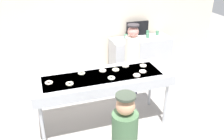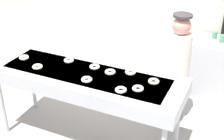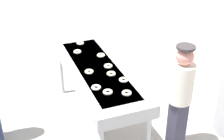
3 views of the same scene
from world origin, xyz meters
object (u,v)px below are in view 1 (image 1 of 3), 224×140
(paper_cup_3, at_px, (126,36))
(sugar_donut_9, at_px, (137,75))
(sugar_donut_7, at_px, (143,66))
(paper_cup_0, at_px, (147,33))
(paper_cup_2, at_px, (157,33))
(prep_counter, at_px, (140,54))
(sugar_donut_3, at_px, (103,71))
(menu_display, at_px, (137,28))
(sugar_donut_5, at_px, (81,73))
(sugar_donut_8, at_px, (111,78))
(sugar_donut_2, at_px, (143,71))
(paper_cup_1, at_px, (132,37))
(fryer_conveyor, at_px, (103,80))
(sugar_donut_0, at_px, (49,83))
(sugar_donut_6, at_px, (116,70))
(sugar_donut_4, at_px, (125,66))
(paper_cup_4, at_px, (148,36))
(sugar_donut_1, at_px, (70,84))
(worker_baker, at_px, (132,56))

(paper_cup_3, bearing_deg, sugar_donut_9, -106.26)
(sugar_donut_7, bearing_deg, paper_cup_0, 62.55)
(paper_cup_2, bearing_deg, prep_counter, -166.87)
(sugar_donut_3, height_order, paper_cup_3, sugar_donut_3)
(sugar_donut_9, xyz_separation_m, menu_display, (1.04, 2.40, 0.06))
(sugar_donut_5, bearing_deg, sugar_donut_8, -37.03)
(sugar_donut_2, xyz_separation_m, paper_cup_1, (0.62, 2.03, -0.08))
(fryer_conveyor, relative_size, sugar_donut_0, 18.95)
(sugar_donut_8, bearing_deg, sugar_donut_6, 58.45)
(fryer_conveyor, bearing_deg, sugar_donut_4, 23.11)
(paper_cup_4, bearing_deg, sugar_donut_1, -138.90)
(sugar_donut_8, relative_size, paper_cup_1, 1.09)
(sugar_donut_6, height_order, paper_cup_3, sugar_donut_6)
(sugar_donut_4, relative_size, sugar_donut_8, 1.00)
(sugar_donut_8, height_order, paper_cup_4, sugar_donut_8)
(sugar_donut_5, height_order, sugar_donut_6, same)
(fryer_conveyor, xyz_separation_m, paper_cup_4, (1.78, 1.93, 0.04))
(fryer_conveyor, height_order, prep_counter, fryer_conveyor)
(sugar_donut_0, relative_size, sugar_donut_6, 1.00)
(paper_cup_2, bearing_deg, paper_cup_3, -178.54)
(prep_counter, relative_size, paper_cup_2, 13.51)
(worker_baker, distance_m, paper_cup_3, 1.20)
(sugar_donut_9, xyz_separation_m, paper_cup_1, (0.78, 2.13, -0.08))
(sugar_donut_7, bearing_deg, worker_baker, 83.08)
(fryer_conveyor, relative_size, sugar_donut_5, 18.95)
(paper_cup_3, distance_m, menu_display, 0.44)
(fryer_conveyor, xyz_separation_m, sugar_donut_1, (-0.59, -0.14, 0.11))
(sugar_donut_4, distance_m, menu_display, 2.26)
(paper_cup_3, height_order, menu_display, menu_display)
(sugar_donut_0, xyz_separation_m, paper_cup_2, (3.03, 2.05, -0.08))
(sugar_donut_4, xyz_separation_m, prep_counter, (1.09, 1.72, -0.59))
(sugar_donut_2, relative_size, sugar_donut_7, 1.00)
(sugar_donut_6, bearing_deg, paper_cup_4, 50.45)
(sugar_donut_0, xyz_separation_m, sugar_donut_7, (1.73, 0.12, 0.00))
(sugar_donut_0, height_order, sugar_donut_6, same)
(sugar_donut_9, bearing_deg, menu_display, 66.61)
(paper_cup_1, distance_m, menu_display, 0.39)
(sugar_donut_5, xyz_separation_m, worker_baker, (1.25, 0.70, -0.13))
(sugar_donut_0, height_order, paper_cup_3, sugar_donut_0)
(sugar_donut_8, height_order, paper_cup_1, sugar_donut_8)
(sugar_donut_4, height_order, paper_cup_3, sugar_donut_4)
(sugar_donut_6, distance_m, worker_baker, 1.00)
(worker_baker, relative_size, paper_cup_3, 13.85)
(paper_cup_3, distance_m, paper_cup_4, 0.58)
(paper_cup_1, bearing_deg, sugar_donut_5, -133.54)
(sugar_donut_6, bearing_deg, menu_display, 57.74)
(prep_counter, bearing_deg, fryer_conveyor, -129.43)
(sugar_donut_0, xyz_separation_m, sugar_donut_6, (1.19, 0.11, 0.00))
(sugar_donut_2, xyz_separation_m, prep_counter, (0.88, 2.03, -0.59))
(sugar_donut_0, height_order, menu_display, menu_display)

